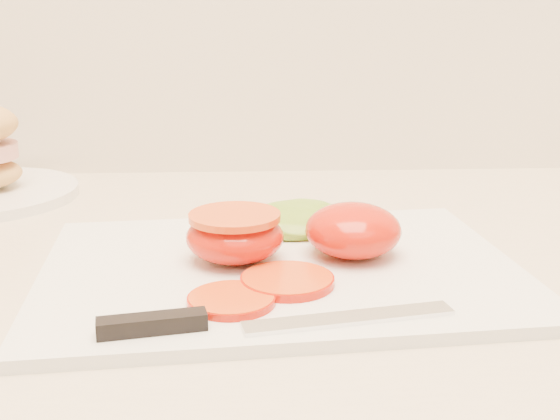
{
  "coord_description": "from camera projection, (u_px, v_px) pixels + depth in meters",
  "views": [
    {
      "loc": [
        -0.43,
        1.05,
        1.15
      ],
      "look_at": [
        -0.4,
        1.62,
        0.99
      ],
      "focal_mm": 45.0,
      "sensor_mm": 36.0,
      "label": 1
    }
  ],
  "objects": [
    {
      "name": "tomato_slice_0",
      "position": [
        287.0,
        280.0,
        0.55
      ],
      "size": [
        0.07,
        0.07,
        0.01
      ],
      "primitive_type": "cylinder",
      "color": "#D0500D",
      "rests_on": "cutting_board"
    },
    {
      "name": "tomato_half_cut",
      "position": [
        235.0,
        235.0,
        0.6
      ],
      "size": [
        0.08,
        0.08,
        0.04
      ],
      "color": "red",
      "rests_on": "cutting_board"
    },
    {
      "name": "cutting_board",
      "position": [
        281.0,
        270.0,
        0.6
      ],
      "size": [
        0.42,
        0.32,
        0.01
      ],
      "primitive_type": "cube",
      "rotation": [
        0.0,
        0.0,
        0.09
      ],
      "color": "white",
      "rests_on": "counter"
    },
    {
      "name": "tomato_half_dome",
      "position": [
        353.0,
        230.0,
        0.61
      ],
      "size": [
        0.08,
        0.08,
        0.05
      ],
      "primitive_type": "ellipsoid",
      "color": "red",
      "rests_on": "cutting_board"
    },
    {
      "name": "knife",
      "position": [
        231.0,
        321.0,
        0.48
      ],
      "size": [
        0.25,
        0.05,
        0.01
      ],
      "rotation": [
        0.0,
        0.0,
        0.19
      ],
      "color": "silver",
      "rests_on": "cutting_board"
    },
    {
      "name": "tomato_slice_1",
      "position": [
        231.0,
        300.0,
        0.52
      ],
      "size": [
        0.06,
        0.06,
        0.01
      ],
      "primitive_type": "cylinder",
      "color": "#D0500D",
      "rests_on": "cutting_board"
    },
    {
      "name": "lettuce_leaf_0",
      "position": [
        302.0,
        219.0,
        0.68
      ],
      "size": [
        0.12,
        0.11,
        0.02
      ],
      "primitive_type": "ellipsoid",
      "rotation": [
        0.0,
        0.0,
        0.41
      ],
      "color": "#80B02E",
      "rests_on": "cutting_board"
    }
  ]
}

